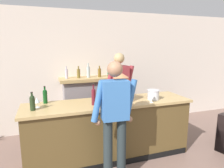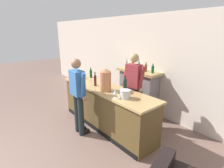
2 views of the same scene
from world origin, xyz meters
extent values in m
cube|color=beige|center=(0.00, 3.64, 1.38)|extent=(12.00, 0.07, 2.75)
cube|color=brown|center=(-0.07, 2.13, 0.48)|extent=(2.79, 0.67, 0.97)
cube|color=tan|center=(-0.07, 2.13, 0.99)|extent=(2.86, 0.74, 0.04)
cube|color=black|center=(-0.07, 1.79, 0.05)|extent=(2.73, 0.01, 0.10)
cube|color=gray|center=(-0.15, 3.39, 0.59)|extent=(1.15, 0.44, 1.19)
cube|color=black|center=(-0.15, 3.16, 0.44)|extent=(0.63, 0.02, 0.76)
cube|color=tan|center=(-0.15, 3.37, 1.22)|extent=(1.31, 0.52, 0.07)
cylinder|color=#B0A6B7|center=(-0.64, 3.37, 1.36)|extent=(0.06, 0.06, 0.20)
cylinder|color=#B0A6B7|center=(-0.64, 3.37, 1.49)|extent=(0.02, 0.02, 0.07)
cylinder|color=brown|center=(-0.38, 3.37, 1.35)|extent=(0.07, 0.07, 0.20)
cylinder|color=brown|center=(-0.38, 3.37, 1.49)|extent=(0.03, 0.03, 0.07)
cylinder|color=#A0B3B2|center=(-0.16, 3.37, 1.38)|extent=(0.08, 0.08, 0.24)
cylinder|color=#A0B3B2|center=(-0.16, 3.37, 1.54)|extent=(0.03, 0.03, 0.08)
cylinder|color=brown|center=(0.09, 3.37, 1.35)|extent=(0.07, 0.07, 0.19)
cylinder|color=brown|center=(0.09, 3.37, 1.48)|extent=(0.03, 0.03, 0.06)
cylinder|color=#0D542C|center=(0.32, 3.37, 1.35)|extent=(0.07, 0.07, 0.18)
cylinder|color=#0D542C|center=(0.32, 3.37, 1.47)|extent=(0.03, 0.03, 0.06)
cylinder|color=#21292B|center=(-0.11, 1.46, 0.48)|extent=(0.13, 0.13, 0.96)
cylinder|color=#21292B|center=(-0.31, 1.47, 0.48)|extent=(0.13, 0.13, 0.96)
cube|color=#32639F|center=(-0.21, 1.46, 1.23)|extent=(0.37, 0.24, 0.54)
cylinder|color=#32639F|center=(0.02, 1.47, 1.22)|extent=(0.20, 0.08, 0.57)
sphere|color=#8E6448|center=(0.02, 1.49, 0.92)|extent=(0.09, 0.09, 0.09)
cylinder|color=#32639F|center=(-0.44, 1.50, 1.22)|extent=(0.20, 0.08, 0.57)
sphere|color=#8E6448|center=(-0.44, 1.52, 0.92)|extent=(0.09, 0.09, 0.09)
sphere|color=#8E6448|center=(-0.21, 1.46, 1.65)|extent=(0.21, 0.21, 0.21)
cylinder|color=black|center=(0.21, 2.66, 0.50)|extent=(0.13, 0.13, 1.01)
cube|color=black|center=(0.22, 2.60, 0.04)|extent=(0.13, 0.25, 0.07)
cylinder|color=black|center=(0.41, 2.69, 0.50)|extent=(0.13, 0.13, 1.01)
cube|color=black|center=(0.42, 2.62, 0.04)|extent=(0.13, 0.25, 0.07)
cube|color=maroon|center=(0.31, 2.68, 1.29)|extent=(0.39, 0.27, 0.56)
cylinder|color=maroon|center=(0.08, 2.63, 1.28)|extent=(0.20, 0.08, 0.57)
sphere|color=tan|center=(0.09, 2.61, 0.98)|extent=(0.09, 0.09, 0.09)
cylinder|color=maroon|center=(0.54, 2.69, 1.28)|extent=(0.20, 0.08, 0.57)
sphere|color=tan|center=(0.54, 2.67, 0.98)|extent=(0.09, 0.09, 0.09)
sphere|color=tan|center=(0.31, 2.68, 1.71)|extent=(0.21, 0.21, 0.21)
cylinder|color=#BD7349|center=(0.09, 2.01, 1.23)|extent=(0.25, 0.25, 0.44)
cone|color=#BD7349|center=(0.09, 2.01, 1.49)|extent=(0.25, 0.25, 0.07)
cylinder|color=#B29333|center=(0.09, 1.87, 1.08)|extent=(0.02, 0.04, 0.02)
cylinder|color=silver|center=(0.71, 2.02, 1.09)|extent=(0.21, 0.21, 0.16)
cylinder|color=silver|center=(0.71, 2.02, 1.18)|extent=(0.22, 0.22, 0.01)
cylinder|color=#0F3F15|center=(-1.11, 2.40, 1.11)|extent=(0.07, 0.07, 0.20)
sphere|color=#0F3F15|center=(-1.11, 2.40, 1.21)|extent=(0.07, 0.07, 0.07)
cylinder|color=#0F3F15|center=(-1.11, 2.40, 1.25)|extent=(0.03, 0.03, 0.08)
cylinder|color=black|center=(-1.11, 2.40, 1.30)|extent=(0.03, 0.03, 0.01)
cylinder|color=#0B3326|center=(0.35, 2.36, 1.13)|extent=(0.08, 0.08, 0.24)
sphere|color=#0B3326|center=(0.35, 2.36, 1.25)|extent=(0.07, 0.07, 0.07)
cylinder|color=#0B3326|center=(0.35, 2.36, 1.30)|extent=(0.03, 0.03, 0.09)
cylinder|color=black|center=(0.35, 2.36, 1.35)|extent=(0.03, 0.03, 0.01)
cylinder|color=#591720|center=(-0.37, 2.04, 1.13)|extent=(0.07, 0.07, 0.24)
sphere|color=#591720|center=(-0.37, 2.04, 1.25)|extent=(0.06, 0.06, 0.06)
cylinder|color=#591720|center=(-0.37, 2.04, 1.30)|extent=(0.03, 0.03, 0.09)
cylinder|color=black|center=(-0.37, 2.04, 1.35)|extent=(0.03, 0.03, 0.01)
cylinder|color=#203019|center=(-1.29, 2.06, 1.11)|extent=(0.08, 0.08, 0.19)
sphere|color=#203019|center=(-1.29, 2.06, 1.20)|extent=(0.07, 0.07, 0.07)
cylinder|color=#203019|center=(-1.29, 2.06, 1.24)|extent=(0.03, 0.03, 0.07)
cylinder|color=black|center=(-1.29, 2.06, 1.28)|extent=(0.03, 0.03, 0.01)
cylinder|color=silver|center=(0.58, 1.86, 1.02)|extent=(0.06, 0.06, 0.01)
cylinder|color=silver|center=(0.58, 1.86, 1.06)|extent=(0.01, 0.01, 0.09)
cone|color=silver|center=(0.58, 1.86, 1.15)|extent=(0.08, 0.08, 0.09)
cylinder|color=silver|center=(-1.23, 2.19, 1.02)|extent=(0.07, 0.07, 0.01)
cylinder|color=silver|center=(-1.23, 2.19, 1.05)|extent=(0.01, 0.01, 0.07)
cone|color=silver|center=(-1.23, 2.19, 1.13)|extent=(0.08, 0.08, 0.08)
camera|label=1|loc=(-1.09, -0.99, 1.94)|focal=32.00mm
camera|label=2|loc=(3.05, -0.27, 2.30)|focal=28.00mm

